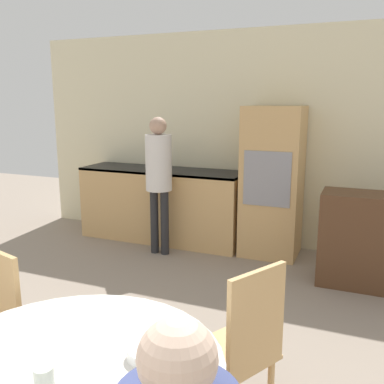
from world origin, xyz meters
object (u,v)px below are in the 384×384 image
at_px(cup, 44,378).
at_px(bowl_near, 149,352).
at_px(sideboard, 378,242).
at_px(person_standing, 159,170).
at_px(oven_unit, 272,182).
at_px(chair_far_right, 242,346).

distance_m(cup, bowl_near, 0.40).
xyz_separation_m(sideboard, person_standing, (-2.34, 0.04, 0.54)).
distance_m(person_standing, cup, 3.47).
relative_size(oven_unit, person_standing, 1.08).
xyz_separation_m(sideboard, chair_far_right, (-0.66, -2.34, 0.09)).
xyz_separation_m(chair_far_right, person_standing, (-1.68, 2.38, 0.45)).
bearing_deg(cup, oven_unit, 89.86).
height_order(chair_far_right, cup, chair_far_right).
height_order(oven_unit, bowl_near, oven_unit).
xyz_separation_m(person_standing, bowl_near, (1.45, -2.95, -0.21)).
bearing_deg(chair_far_right, sideboard, -167.71).
bearing_deg(person_standing, sideboard, -1.01).
bearing_deg(chair_far_right, bowl_near, 5.82).
xyz_separation_m(oven_unit, bowl_near, (0.25, -3.44, -0.07)).
distance_m(person_standing, bowl_near, 3.29).
height_order(sideboard, chair_far_right, chair_far_right).
relative_size(chair_far_right, bowl_near, 5.69).
distance_m(chair_far_right, bowl_near, 0.66).
bearing_deg(oven_unit, sideboard, -25.24).
bearing_deg(sideboard, chair_far_right, -105.81).
distance_m(chair_far_right, cup, 1.03).
distance_m(oven_unit, bowl_near, 3.45).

